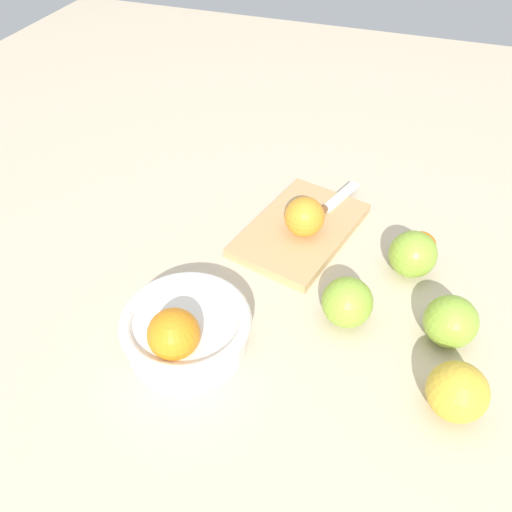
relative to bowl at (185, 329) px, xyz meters
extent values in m
plane|color=beige|center=(0.15, -0.16, -0.04)|extent=(2.40, 2.40, 0.00)
cylinder|color=white|center=(0.01, 0.00, -0.01)|extent=(0.17, 0.17, 0.05)
torus|color=white|center=(0.01, 0.00, 0.01)|extent=(0.19, 0.19, 0.02)
sphere|color=orange|center=(-0.03, 0.00, 0.03)|extent=(0.07, 0.07, 0.07)
cube|color=tan|center=(0.29, -0.09, -0.03)|extent=(0.28, 0.21, 0.02)
sphere|color=orange|center=(0.28, -0.10, 0.02)|extent=(0.07, 0.07, 0.07)
cube|color=silver|center=(0.40, -0.14, -0.02)|extent=(0.11, 0.06, 0.00)
cylinder|color=brown|center=(0.33, -0.11, -0.01)|extent=(0.05, 0.03, 0.01)
sphere|color=#8EB738|center=(0.14, -0.35, 0.00)|extent=(0.08, 0.08, 0.08)
sphere|color=#8EB738|center=(0.26, -0.28, 0.00)|extent=(0.08, 0.08, 0.08)
sphere|color=gold|center=(0.02, -0.36, 0.00)|extent=(0.08, 0.08, 0.08)
sphere|color=#8EB738|center=(0.12, -0.20, 0.00)|extent=(0.08, 0.08, 0.08)
ellipsoid|color=orange|center=(0.35, -0.30, -0.03)|extent=(0.06, 0.05, 0.01)
camera|label=1|loc=(-0.40, -0.24, 0.56)|focal=36.08mm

